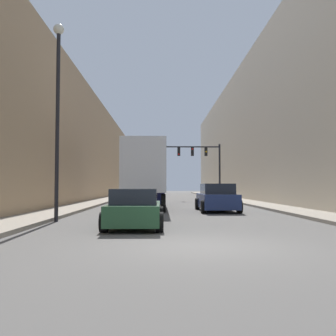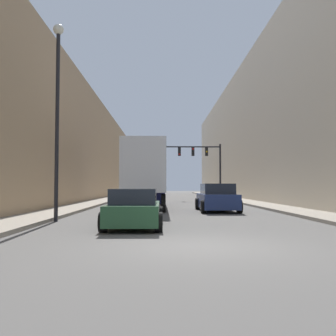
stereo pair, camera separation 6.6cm
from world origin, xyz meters
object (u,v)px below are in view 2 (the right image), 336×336
at_px(sedan_car, 135,209).
at_px(suv_car, 217,198).
at_px(traffic_signal_gantry, 205,160).
at_px(street_lamp, 57,97).
at_px(semi_truck, 147,174).

relative_size(sedan_car, suv_car, 0.95).
bearing_deg(sedan_car, suv_car, 62.99).
relative_size(traffic_signal_gantry, street_lamp, 0.71).
relative_size(semi_truck, street_lamp, 1.47).
bearing_deg(semi_truck, suv_car, -43.88).
xyz_separation_m(traffic_signal_gantry, street_lamp, (-8.91, -23.93, 0.94)).
height_order(traffic_signal_gantry, street_lamp, street_lamp).
distance_m(semi_truck, traffic_signal_gantry, 15.03).
distance_m(semi_truck, sedan_car, 12.24).
bearing_deg(semi_truck, sedan_car, -89.85).
bearing_deg(traffic_signal_gantry, street_lamp, -110.42).
xyz_separation_m(suv_car, traffic_signal_gantry, (1.40, 17.84, 3.45)).
bearing_deg(traffic_signal_gantry, sedan_car, -102.04).
distance_m(sedan_car, street_lamp, 5.98).
relative_size(sedan_car, traffic_signal_gantry, 0.75).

